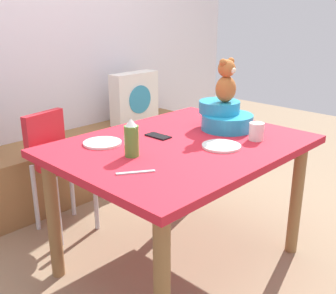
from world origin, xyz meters
TOP-DOWN VIEW (x-y plane):
  - ground_plane at (0.00, 0.00)m, footprint 8.00×8.00m
  - back_wall at (0.00, 1.52)m, footprint 4.40×0.10m
  - window_bench at (0.00, 1.25)m, footprint 2.60×0.44m
  - pillow_floral_right at (0.75, 1.23)m, footprint 0.44×0.15m
  - dining_table at (0.00, 0.00)m, footprint 1.30×1.00m
  - highchair at (-0.25, 0.81)m, footprint 0.39×0.50m
  - infant_seat_teal at (0.37, -0.01)m, footprint 0.30×0.33m
  - teddy_bear at (0.37, -0.01)m, footprint 0.13×0.12m
  - ketchup_bottle at (-0.32, 0.03)m, footprint 0.07×0.07m
  - coffee_mug at (0.31, -0.26)m, footprint 0.12×0.08m
  - dinner_plate_near at (0.08, -0.20)m, footprint 0.20×0.20m
  - dinner_plate_far at (-0.31, 0.28)m, footprint 0.20×0.20m
  - cell_phone at (-0.02, 0.16)m, footprint 0.08×0.15m
  - table_fork at (-0.45, -0.14)m, footprint 0.15×0.11m

SIDE VIEW (x-z plane):
  - ground_plane at x=0.00m, z-range 0.00..0.00m
  - window_bench at x=0.00m, z-range 0.00..0.46m
  - highchair at x=-0.25m, z-range 0.13..0.92m
  - dining_table at x=0.00m, z-range 0.27..1.01m
  - pillow_floral_right at x=0.75m, z-range 0.46..0.90m
  - table_fork at x=-0.45m, z-range 0.74..0.75m
  - cell_phone at x=-0.02m, z-range 0.74..0.75m
  - dinner_plate_near at x=0.08m, z-range 0.74..0.75m
  - dinner_plate_far at x=-0.31m, z-range 0.74..0.75m
  - coffee_mug at x=0.31m, z-range 0.74..0.84m
  - infant_seat_teal at x=0.37m, z-range 0.73..0.89m
  - ketchup_bottle at x=-0.32m, z-range 0.73..0.92m
  - teddy_bear at x=0.37m, z-range 0.89..1.14m
  - back_wall at x=0.00m, z-range 0.00..2.60m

